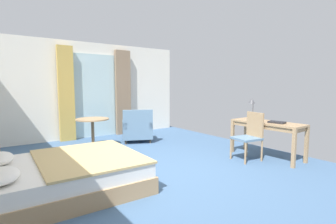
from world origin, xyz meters
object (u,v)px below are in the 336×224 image
object	(u,v)px
desk_lamp	(252,103)
armchair_by_window	(137,129)
desk_chair	(250,134)
closed_book	(277,122)
writing_desk	(267,126)
round_cafe_table	(93,126)
bed	(58,175)

from	to	relation	value
desk_lamp	armchair_by_window	bearing A→B (deg)	124.01
armchair_by_window	desk_chair	bearing A→B (deg)	-68.76
desk_chair	closed_book	distance (m)	0.56
writing_desk	round_cafe_table	bearing A→B (deg)	132.59
desk_chair	armchair_by_window	size ratio (longest dim) A/B	0.97
armchair_by_window	bed	bearing A→B (deg)	-137.98
bed	round_cafe_table	xyz separation A→B (m)	(1.23, 2.19, 0.27)
bed	desk_chair	xyz separation A→B (m)	(3.41, -0.54, 0.26)
bed	desk_chair	distance (m)	3.46
closed_book	armchair_by_window	size ratio (longest dim) A/B	0.31
bed	desk_chair	size ratio (longest dim) A/B	2.29
writing_desk	armchair_by_window	xyz separation A→B (m)	(-1.45, 2.77, -0.30)
writing_desk	armchair_by_window	size ratio (longest dim) A/B	1.47
writing_desk	desk_lamp	size ratio (longest dim) A/B	3.04
round_cafe_table	writing_desk	bearing A→B (deg)	-47.41
desk_lamp	desk_chair	bearing A→B (deg)	-145.72
writing_desk	desk_chair	world-z (taller)	desk_chair
armchair_by_window	round_cafe_table	distance (m)	1.16
bed	armchair_by_window	world-z (taller)	bed
desk_lamp	closed_book	bearing A→B (deg)	-100.75
desk_chair	round_cafe_table	bearing A→B (deg)	128.63
bed	round_cafe_table	world-z (taller)	bed
bed	armchair_by_window	xyz separation A→B (m)	(2.37, 2.13, 0.09)
armchair_by_window	round_cafe_table	xyz separation A→B (m)	(-1.14, 0.06, 0.18)
desk_lamp	round_cafe_table	distance (m)	3.64
bed	desk_lamp	size ratio (longest dim) A/B	4.59
closed_book	desk_lamp	bearing A→B (deg)	69.16
desk_chair	desk_lamp	bearing A→B (deg)	34.28
bed	closed_book	world-z (taller)	bed
bed	desk_chair	bearing A→B (deg)	-8.93
desk_chair	armchair_by_window	xyz separation A→B (m)	(-1.04, 2.67, -0.17)
armchair_by_window	writing_desk	bearing A→B (deg)	-62.27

